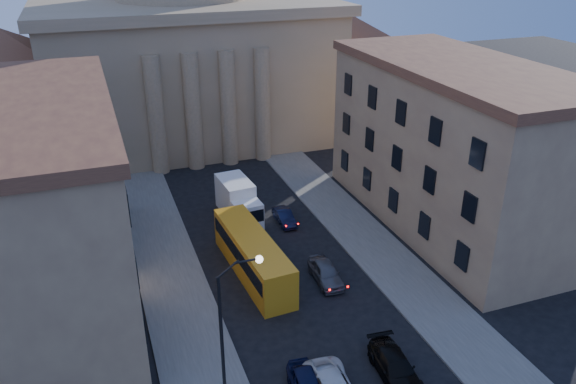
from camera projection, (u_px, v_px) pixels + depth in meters
name	position (u px, v px, depth m)	size (l,w,h in m)	color
sidewalk_left	(178.00, 299.00, 41.10)	(5.00, 60.00, 0.15)	#5A5752
sidewalk_right	(383.00, 257.00, 46.38)	(5.00, 60.00, 0.15)	#5A5752
church	(186.00, 42.00, 70.67)	(68.02, 28.76, 36.60)	#927D5A
building_left	(36.00, 204.00, 38.77)	(11.60, 26.60, 14.70)	tan
building_right	(453.00, 146.00, 49.32)	(11.60, 26.60, 14.70)	tan
street_lamp	(230.00, 317.00, 30.86)	(2.62, 0.44, 8.83)	black
car_right_mid	(395.00, 367.00, 33.74)	(2.05, 5.05, 1.46)	black
car_right_far	(326.00, 272.00, 43.04)	(1.81, 4.50, 1.53)	#535359
car_right_distant	(284.00, 217.00, 51.73)	(1.32, 3.79, 1.25)	black
city_bus	(253.00, 254.00, 43.57)	(3.39, 11.69, 3.25)	orange
box_truck	(239.00, 202.00, 52.17)	(3.02, 6.63, 3.55)	white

